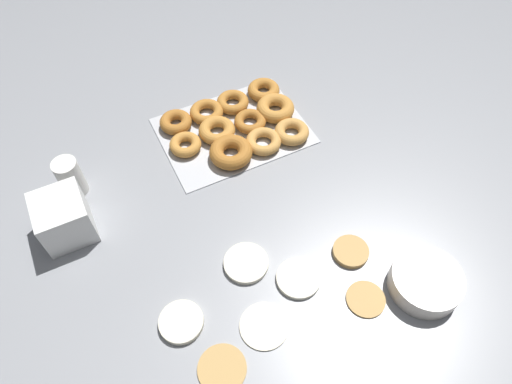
% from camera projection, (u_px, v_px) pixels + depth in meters
% --- Properties ---
extents(ground_plane, '(3.00, 3.00, 0.00)m').
position_uv_depth(ground_plane, '(260.00, 248.00, 1.09)').
color(ground_plane, gray).
extents(pancake_0, '(0.09, 0.09, 0.01)m').
position_uv_depth(pancake_0, '(366.00, 299.00, 1.00)').
color(pancake_0, tan).
rests_on(pancake_0, ground_plane).
extents(pancake_1, '(0.10, 0.10, 0.01)m').
position_uv_depth(pancake_1, '(246.00, 263.00, 1.05)').
color(pancake_1, silver).
rests_on(pancake_1, ground_plane).
extents(pancake_2, '(0.11, 0.11, 0.01)m').
position_uv_depth(pancake_2, '(264.00, 326.00, 0.97)').
color(pancake_2, silver).
rests_on(pancake_2, ground_plane).
extents(pancake_3, '(0.10, 0.10, 0.01)m').
position_uv_depth(pancake_3, '(222.00, 368.00, 0.92)').
color(pancake_3, tan).
rests_on(pancake_3, ground_plane).
extents(pancake_4, '(0.08, 0.08, 0.01)m').
position_uv_depth(pancake_4, '(351.00, 252.00, 1.07)').
color(pancake_4, tan).
rests_on(pancake_4, ground_plane).
extents(pancake_5, '(0.10, 0.10, 0.01)m').
position_uv_depth(pancake_5, '(298.00, 278.00, 1.03)').
color(pancake_5, silver).
rests_on(pancake_5, ground_plane).
extents(pancake_6, '(0.10, 0.10, 0.02)m').
position_uv_depth(pancake_6, '(181.00, 322.00, 0.97)').
color(pancake_6, silver).
rests_on(pancake_6, ground_plane).
extents(donut_tray, '(0.41, 0.30, 0.04)m').
position_uv_depth(donut_tray, '(237.00, 125.00, 1.30)').
color(donut_tray, silver).
rests_on(donut_tray, ground_plane).
extents(batter_bowl, '(0.16, 0.16, 0.05)m').
position_uv_depth(batter_bowl, '(425.00, 282.00, 1.01)').
color(batter_bowl, silver).
rests_on(batter_bowl, ground_plane).
extents(container_stack, '(0.11, 0.12, 0.11)m').
position_uv_depth(container_stack, '(64.00, 218.00, 1.07)').
color(container_stack, white).
rests_on(container_stack, ground_plane).
extents(paper_cup, '(0.06, 0.06, 0.11)m').
position_uv_depth(paper_cup, '(70.00, 177.00, 1.14)').
color(paper_cup, white).
rests_on(paper_cup, ground_plane).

